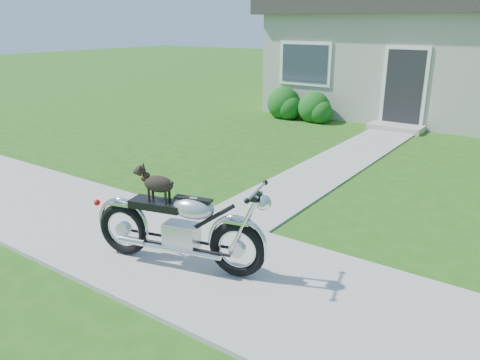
% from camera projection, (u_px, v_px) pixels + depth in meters
% --- Properties ---
extents(ground, '(80.00, 80.00, 0.00)m').
position_uv_depth(ground, '(284.00, 290.00, 5.13)').
color(ground, '#235114').
rests_on(ground, ground).
extents(sidewalk, '(24.00, 2.20, 0.04)m').
position_uv_depth(sidewalk, '(284.00, 289.00, 5.12)').
color(sidewalk, '#9E9B93').
rests_on(sidewalk, ground).
extents(walkway, '(1.20, 8.00, 0.03)m').
position_uv_depth(walkway, '(341.00, 161.00, 9.82)').
color(walkway, '#9E9B93').
rests_on(walkway, ground).
extents(shrub_row, '(10.33, 1.07, 1.07)m').
position_uv_depth(shrub_row, '(451.00, 122.00, 11.65)').
color(shrub_row, '#165115').
rests_on(shrub_row, ground).
extents(potted_plant_left, '(0.74, 0.67, 0.70)m').
position_uv_depth(potted_plant_left, '(311.00, 109.00, 13.82)').
color(potted_plant_left, '#195015').
rests_on(potted_plant_left, ground).
extents(motorcycle_with_dog, '(2.19, 0.85, 1.18)m').
position_uv_depth(motorcycle_with_dog, '(180.00, 225.00, 5.42)').
color(motorcycle_with_dog, black).
rests_on(motorcycle_with_dog, sidewalk).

